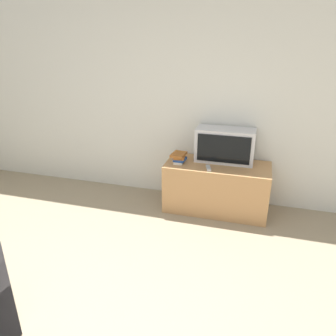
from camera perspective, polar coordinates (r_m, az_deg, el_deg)
The scene contains 5 objects.
wall_back at distance 4.12m, azimuth -0.91°, elevation 12.59°, with size 9.00×0.06×2.60m.
tv_stand at distance 3.98m, azimuth 8.44°, elevation -3.31°, with size 1.21×0.54×0.59m.
television at distance 3.90m, azimuth 9.88°, elevation 3.92°, with size 0.68×0.30×0.40m.
book_stack at distance 3.85m, azimuth 1.96°, elevation 1.85°, with size 0.18×0.22×0.12m.
remote_on_stand at distance 3.72m, azimuth 7.05°, elevation 0.01°, with size 0.09×0.16×0.02m.
Camera 1 is at (1.17, -0.85, 2.03)m, focal length 35.00 mm.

